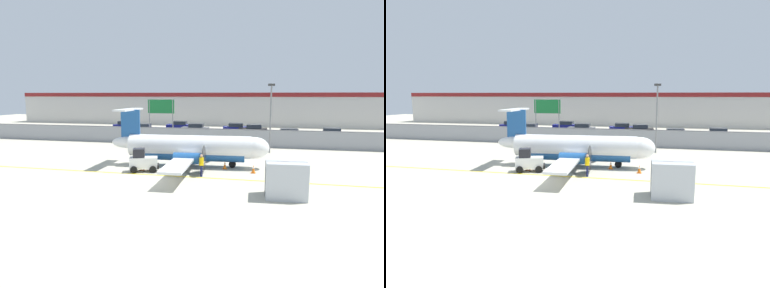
{
  "view_description": "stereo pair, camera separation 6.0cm",
  "coord_description": "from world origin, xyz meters",
  "views": [
    {
      "loc": [
        8.33,
        -22.42,
        6.17
      ],
      "look_at": [
        1.49,
        6.83,
        1.8
      ],
      "focal_mm": 32.0,
      "sensor_mm": 36.0,
      "label": 1
    },
    {
      "loc": [
        8.39,
        -22.4,
        6.17
      ],
      "look_at": [
        1.49,
        6.83,
        1.8
      ],
      "focal_mm": 32.0,
      "sensor_mm": 36.0,
      "label": 2
    }
  ],
  "objects": [
    {
      "name": "traffic_cone_far_left",
      "position": [
        7.03,
        4.42,
        0.31
      ],
      "size": [
        0.36,
        0.36,
        0.64
      ],
      "color": "orange",
      "rests_on": "ground"
    },
    {
      "name": "parked_car_6",
      "position": [
        10.46,
        24.15,
        0.89
      ],
      "size": [
        4.31,
        2.24,
        1.58
      ],
      "rotation": [
        0.0,
        0.0,
        3.21
      ],
      "color": "black",
      "rests_on": "parking_lot_strip"
    },
    {
      "name": "ground_crew_worker",
      "position": [
        3.25,
        2.39,
        0.95
      ],
      "size": [
        0.41,
        0.55,
        1.7
      ],
      "rotation": [
        0.0,
        0.0,
        0.22
      ],
      "color": "#191E4C",
      "rests_on": "ground"
    },
    {
      "name": "parked_car_0",
      "position": [
        -15.64,
        31.16,
        0.89
      ],
      "size": [
        4.24,
        2.08,
        1.58
      ],
      "rotation": [
        0.0,
        0.0,
        -0.02
      ],
      "color": "navy",
      "rests_on": "parking_lot_strip"
    },
    {
      "name": "commuter_airplane",
      "position": [
        1.73,
        5.84,
        1.6
      ],
      "size": [
        13.8,
        16.07,
        4.92
      ],
      "rotation": [
        0.0,
        0.0,
        0.06
      ],
      "color": "white",
      "rests_on": "ground"
    },
    {
      "name": "background_building",
      "position": [
        0.0,
        47.99,
        3.26
      ],
      "size": [
        91.0,
        8.1,
        6.5
      ],
      "color": "beige",
      "rests_on": "ground"
    },
    {
      "name": "baggage_tug",
      "position": [
        -1.66,
        2.96,
        0.86
      ],
      "size": [
        2.56,
        1.95,
        1.88
      ],
      "rotation": [
        0.0,
        0.0,
        0.31
      ],
      "color": "silver",
      "rests_on": "ground"
    },
    {
      "name": "parked_car_3",
      "position": [
        -3.15,
        29.03,
        0.89
      ],
      "size": [
        4.26,
        2.13,
        1.58
      ],
      "rotation": [
        0.0,
        0.0,
        3.18
      ],
      "color": "slate",
      "rests_on": "parking_lot_strip"
    },
    {
      "name": "parked_car_1",
      "position": [
        -11.06,
        26.87,
        0.89
      ],
      "size": [
        4.28,
        2.16,
        1.58
      ],
      "rotation": [
        0.0,
        0.0,
        3.19
      ],
      "color": "navy",
      "rests_on": "parking_lot_strip"
    },
    {
      "name": "parked_car_2",
      "position": [
        -6.88,
        33.18,
        0.89
      ],
      "size": [
        4.3,
        2.21,
        1.58
      ],
      "rotation": [
        0.0,
        0.0,
        3.2
      ],
      "color": "navy",
      "rests_on": "parking_lot_strip"
    },
    {
      "name": "cargo_container",
      "position": [
        9.27,
        -1.64,
        1.1
      ],
      "size": [
        2.5,
        2.13,
        2.2
      ],
      "rotation": [
        0.0,
        0.0,
        0.05
      ],
      "color": "#B7BCC1",
      "rests_on": "ground"
    },
    {
      "name": "parked_car_5",
      "position": [
        5.62,
        29.38,
        0.89
      ],
      "size": [
        4.32,
        2.26,
        1.58
      ],
      "rotation": [
        0.0,
        0.0,
        3.22
      ],
      "color": "black",
      "rests_on": "parking_lot_strip"
    },
    {
      "name": "parked_car_4",
      "position": [
        2.95,
        31.31,
        0.89
      ],
      "size": [
        4.31,
        2.24,
        1.58
      ],
      "rotation": [
        0.0,
        0.0,
        0.07
      ],
      "color": "navy",
      "rests_on": "parking_lot_strip"
    },
    {
      "name": "ground_plane",
      "position": [
        0.0,
        2.0,
        0.0
      ],
      "size": [
        140.0,
        140.0,
        0.01
      ],
      "color": "#B2AD99"
    },
    {
      "name": "traffic_cone_far_right",
      "position": [
        -1.92,
        3.41,
        0.31
      ],
      "size": [
        0.36,
        0.36,
        0.64
      ],
      "color": "orange",
      "rests_on": "ground"
    },
    {
      "name": "perimeter_fence",
      "position": [
        0.0,
        18.0,
        1.12
      ],
      "size": [
        98.0,
        0.1,
        2.1
      ],
      "color": "gray",
      "rests_on": "ground"
    },
    {
      "name": "parked_car_7",
      "position": [
        16.1,
        26.37,
        0.89
      ],
      "size": [
        4.34,
        2.3,
        1.58
      ],
      "rotation": [
        0.0,
        0.0,
        3.05
      ],
      "color": "silver",
      "rests_on": "parking_lot_strip"
    },
    {
      "name": "highway_sign",
      "position": [
        -5.87,
        20.44,
        4.14
      ],
      "size": [
        3.6,
        0.14,
        5.5
      ],
      "color": "slate",
      "rests_on": "ground"
    },
    {
      "name": "parking_lot_strip",
      "position": [
        0.0,
        29.5,
        0.06
      ],
      "size": [
        98.0,
        17.0,
        0.12
      ],
      "color": "#38383A",
      "rests_on": "ground"
    },
    {
      "name": "apron_light_pole",
      "position": [
        8.19,
        14.32,
        4.3
      ],
      "size": [
        0.7,
        0.3,
        7.27
      ],
      "color": "slate",
      "rests_on": "ground"
    },
    {
      "name": "traffic_cone_near_right",
      "position": [
        4.63,
        5.42,
        0.31
      ],
      "size": [
        0.36,
        0.36,
        0.64
      ],
      "color": "orange",
      "rests_on": "ground"
    },
    {
      "name": "traffic_cone_near_left",
      "position": [
        -2.23,
        5.2,
        0.31
      ],
      "size": [
        0.36,
        0.36,
        0.64
      ],
      "color": "orange",
      "rests_on": "ground"
    }
  ]
}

